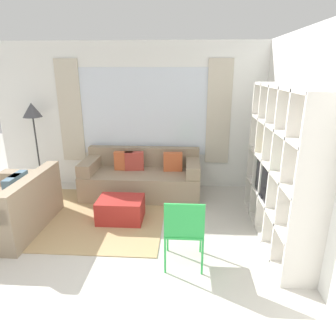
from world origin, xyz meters
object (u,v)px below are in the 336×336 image
couch_side (13,208)px  folding_chair (184,227)px  couch_main (142,178)px  ottoman (121,210)px  shelving_unit (282,167)px  floor_lamp (33,115)px

couch_side → folding_chair: folding_chair is taller
couch_main → couch_side: same height
couch_main → ottoman: couch_main is taller
couch_main → folding_chair: (0.80, -2.12, 0.20)m
shelving_unit → couch_main: bearing=146.8°
floor_lamp → couch_main: bearing=-5.7°
shelving_unit → folding_chair: (-1.26, -0.78, -0.49)m
floor_lamp → folding_chair: 3.76m
ottoman → floor_lamp: size_ratio=0.41×
couch_side → folding_chair: 2.58m
ottoman → floor_lamp: bearing=145.9°
couch_main → ottoman: (-0.18, -1.05, -0.13)m
couch_main → folding_chair: folding_chair is taller
couch_side → ottoman: bearing=102.6°
couch_side → folding_chair: size_ratio=1.69×
ottoman → floor_lamp: (-1.84, 1.25, 1.23)m
ottoman → couch_side: bearing=-167.4°
shelving_unit → couch_side: size_ratio=1.49×
floor_lamp → folding_chair: size_ratio=1.90×
couch_side → floor_lamp: floor_lamp is taller
ottoman → folding_chair: folding_chair is taller
ottoman → folding_chair: 1.49m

